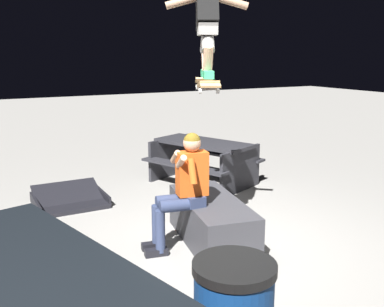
{
  "coord_description": "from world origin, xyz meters",
  "views": [
    {
      "loc": [
        -4.11,
        2.53,
        2.22
      ],
      "look_at": [
        0.14,
        0.27,
        1.13
      ],
      "focal_mm": 41.27,
      "sensor_mm": 36.0,
      "label": 1
    }
  ],
  "objects_px": {
    "person_sitting_on_ledge": "(183,185)",
    "picnic_table_back": "(203,155)",
    "skateboard": "(207,85)",
    "ledge_box_main": "(212,221)",
    "kicker_ramp": "(70,201)",
    "skater_airborne": "(207,18)"
  },
  "relations": [
    {
      "from": "ledge_box_main",
      "to": "person_sitting_on_ledge",
      "type": "height_order",
      "value": "person_sitting_on_ledge"
    },
    {
      "from": "skater_airborne",
      "to": "kicker_ramp",
      "type": "relative_size",
      "value": 1.09
    },
    {
      "from": "skateboard",
      "to": "picnic_table_back",
      "type": "relative_size",
      "value": 0.48
    },
    {
      "from": "kicker_ramp",
      "to": "skateboard",
      "type": "bearing_deg",
      "value": -155.89
    },
    {
      "from": "picnic_table_back",
      "to": "person_sitting_on_ledge",
      "type": "bearing_deg",
      "value": 145.51
    },
    {
      "from": "person_sitting_on_ledge",
      "to": "skater_airborne",
      "type": "distance_m",
      "value": 1.84
    },
    {
      "from": "skateboard",
      "to": "kicker_ramp",
      "type": "height_order",
      "value": "skateboard"
    },
    {
      "from": "ledge_box_main",
      "to": "picnic_table_back",
      "type": "relative_size",
      "value": 0.73
    },
    {
      "from": "skateboard",
      "to": "skater_airborne",
      "type": "xyz_separation_m",
      "value": [
        0.05,
        -0.02,
        0.69
      ]
    },
    {
      "from": "ledge_box_main",
      "to": "skateboard",
      "type": "relative_size",
      "value": 1.52
    },
    {
      "from": "person_sitting_on_ledge",
      "to": "picnic_table_back",
      "type": "bearing_deg",
      "value": -34.49
    },
    {
      "from": "ledge_box_main",
      "to": "skater_airborne",
      "type": "distance_m",
      "value": 2.32
    },
    {
      "from": "ledge_box_main",
      "to": "person_sitting_on_ledge",
      "type": "bearing_deg",
      "value": 90.71
    },
    {
      "from": "person_sitting_on_ledge",
      "to": "skateboard",
      "type": "bearing_deg",
      "value": -117.29
    },
    {
      "from": "person_sitting_on_ledge",
      "to": "skater_airborne",
      "type": "relative_size",
      "value": 1.22
    },
    {
      "from": "ledge_box_main",
      "to": "picnic_table_back",
      "type": "height_order",
      "value": "picnic_table_back"
    },
    {
      "from": "skateboard",
      "to": "picnic_table_back",
      "type": "bearing_deg",
      "value": -28.87
    },
    {
      "from": "person_sitting_on_ledge",
      "to": "picnic_table_back",
      "type": "xyz_separation_m",
      "value": [
        2.23,
        -1.53,
        -0.27
      ]
    },
    {
      "from": "picnic_table_back",
      "to": "ledge_box_main",
      "type": "bearing_deg",
      "value": 152.75
    },
    {
      "from": "skateboard",
      "to": "kicker_ramp",
      "type": "xyz_separation_m",
      "value": [
        2.32,
        1.04,
        -1.84
      ]
    },
    {
      "from": "picnic_table_back",
      "to": "kicker_ramp",
      "type": "bearing_deg",
      "value": 90.9
    },
    {
      "from": "person_sitting_on_ledge",
      "to": "skater_airborne",
      "type": "xyz_separation_m",
      "value": [
        -0.07,
        -0.26,
        1.82
      ]
    }
  ]
}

